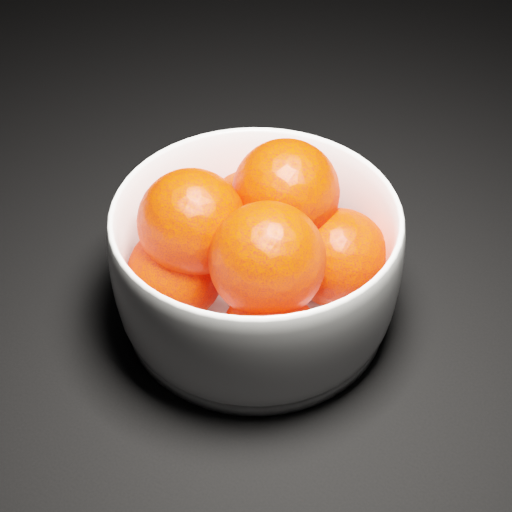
% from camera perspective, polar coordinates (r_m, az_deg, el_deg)
% --- Properties ---
extents(bowl, '(0.24, 0.24, 0.12)m').
position_cam_1_polar(bowl, '(0.61, -0.00, -0.41)').
color(bowl, white).
rests_on(bowl, ground).
extents(orange_pile, '(0.20, 0.20, 0.14)m').
position_cam_1_polar(orange_pile, '(0.60, 0.02, 1.10)').
color(orange_pile, '#FD1A00').
rests_on(orange_pile, bowl).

